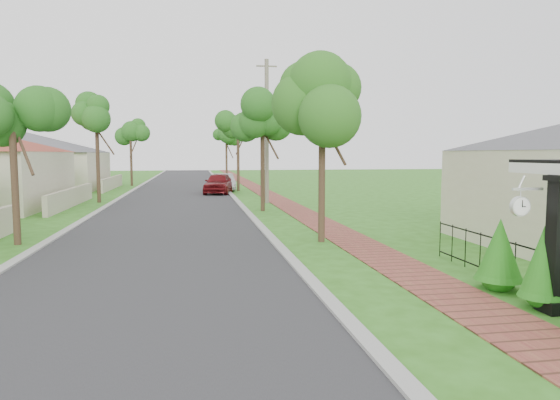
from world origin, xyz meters
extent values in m
plane|color=#306818|center=(0.00, 0.00, 0.00)|extent=(160.00, 160.00, 0.00)
cube|color=#28282B|center=(-3.00, 20.00, 0.00)|extent=(7.00, 120.00, 0.02)
cube|color=#9E9E99|center=(0.65, 20.00, 0.00)|extent=(0.30, 120.00, 0.10)
cube|color=#9E9E99|center=(-6.65, 20.00, 0.00)|extent=(0.30, 120.00, 0.10)
cube|color=brown|center=(3.25, 20.00, 0.00)|extent=(1.50, 120.00, 0.03)
cube|color=black|center=(4.55, -1.00, 1.26)|extent=(0.30, 0.30, 2.52)
cube|color=black|center=(4.55, -1.00, 0.12)|extent=(0.48, 0.48, 0.24)
cube|color=black|center=(4.90, 0.00, 0.95)|extent=(0.03, 8.00, 0.03)
cube|color=black|center=(4.90, 0.00, 0.15)|extent=(0.03, 8.00, 0.03)
cylinder|color=black|center=(4.90, -0.67, 0.50)|extent=(0.02, 0.02, 1.00)
cylinder|color=black|center=(4.90, 0.00, 0.50)|extent=(0.02, 0.02, 1.00)
cylinder|color=black|center=(4.90, 0.67, 0.50)|extent=(0.02, 0.02, 1.00)
cylinder|color=black|center=(4.90, 1.33, 0.50)|extent=(0.02, 0.02, 1.00)
cylinder|color=black|center=(4.90, 2.00, 0.50)|extent=(0.02, 0.02, 1.00)
cylinder|color=black|center=(4.90, 2.67, 0.50)|extent=(0.02, 0.02, 1.00)
cylinder|color=black|center=(4.90, 3.33, 0.50)|extent=(0.02, 0.02, 1.00)
cylinder|color=black|center=(4.90, 4.00, 0.50)|extent=(0.02, 0.02, 1.00)
cylinder|color=#382619|center=(1.50, 16.00, 2.27)|extent=(0.22, 0.22, 4.55)
sphere|color=#1C4E15|center=(1.50, 16.00, 4.68)|extent=(1.70, 1.70, 1.70)
cylinder|color=#382619|center=(1.50, 30.00, 2.45)|extent=(0.22, 0.22, 4.90)
sphere|color=#1C4E15|center=(1.50, 30.00, 5.04)|extent=(1.70, 1.70, 1.70)
cylinder|color=#382619|center=(1.50, 44.00, 2.10)|extent=(0.22, 0.22, 4.20)
sphere|color=#1C4E15|center=(1.50, 44.00, 4.32)|extent=(1.70, 1.70, 1.70)
cylinder|color=#382619|center=(-7.50, 8.00, 1.92)|extent=(0.22, 0.22, 3.85)
sphere|color=#1C4E15|center=(-7.50, 8.00, 3.96)|extent=(1.60, 1.60, 1.60)
cylinder|color=#382619|center=(-7.50, 22.00, 2.45)|extent=(0.22, 0.22, 4.90)
sphere|color=#1C4E15|center=(-7.50, 22.00, 5.04)|extent=(1.70, 1.70, 1.70)
cylinder|color=#382619|center=(-7.50, 38.00, 2.27)|extent=(0.22, 0.22, 4.55)
sphere|color=#1C4E15|center=(-7.50, 38.00, 4.68)|extent=(1.70, 1.70, 1.70)
sphere|color=#196313|center=(4.45, -0.78, 0.34)|extent=(0.66, 0.66, 0.66)
cone|color=#196313|center=(4.45, -0.78, 0.96)|extent=(0.75, 0.75, 1.24)
sphere|color=#196313|center=(4.45, 0.56, 0.33)|extent=(0.78, 0.78, 0.78)
cone|color=#196313|center=(4.45, 0.56, 0.93)|extent=(0.89, 0.89, 1.21)
cube|color=#BFB299|center=(-8.60, 20.00, 0.50)|extent=(0.25, 10.00, 1.00)
cube|color=beige|center=(-15.00, 34.00, 1.50)|extent=(11.00, 10.00, 3.00)
pyramid|color=#4C4C51|center=(-15.00, 34.00, 3.80)|extent=(15.56, 15.56, 1.60)
cube|color=#BFB299|center=(-8.60, 34.00, 0.50)|extent=(0.25, 10.00, 1.00)
imported|color=maroon|center=(-0.16, 27.48, 0.75)|extent=(2.61, 4.67, 1.50)
imported|color=#B8B8BB|center=(0.40, 30.22, 0.66)|extent=(1.60, 4.07, 1.32)
cylinder|color=#382619|center=(2.20, 6.88, 2.17)|extent=(0.22, 0.22, 4.35)
sphere|color=#2F6B1F|center=(2.20, 6.88, 4.47)|extent=(2.16, 2.16, 2.16)
cylinder|color=#746C5B|center=(2.30, 20.00, 4.15)|extent=(0.24, 0.24, 8.31)
cube|color=#746C5B|center=(2.30, 20.00, 7.91)|extent=(1.20, 0.08, 0.08)
cube|color=silver|center=(4.19, -0.60, 2.24)|extent=(0.62, 0.05, 0.05)
cylinder|color=silver|center=(4.05, -0.60, 2.10)|extent=(0.02, 0.02, 0.27)
cylinder|color=silver|center=(4.05, -0.60, 1.92)|extent=(0.37, 0.10, 0.37)
cylinder|color=white|center=(4.05, -0.66, 1.92)|extent=(0.32, 0.01, 0.32)
cylinder|color=white|center=(4.05, -0.54, 1.92)|extent=(0.32, 0.01, 0.32)
cube|color=black|center=(4.05, -0.67, 1.98)|extent=(0.02, 0.01, 0.12)
cube|color=black|center=(4.09, -0.67, 1.92)|extent=(0.08, 0.01, 0.02)
camera|label=1|loc=(-1.92, -8.91, 2.89)|focal=32.00mm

